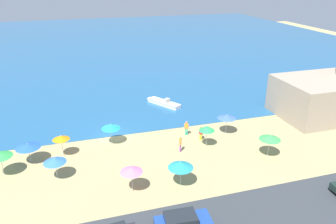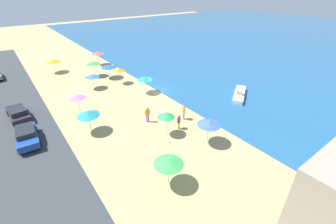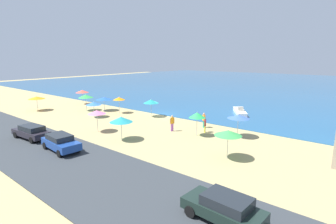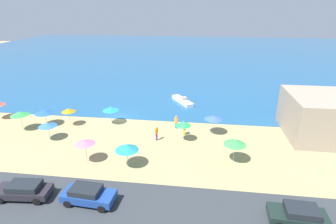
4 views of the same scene
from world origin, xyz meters
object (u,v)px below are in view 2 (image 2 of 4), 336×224
beach_umbrella_8 (98,53)px  beach_umbrella_10 (93,63)px  bather_0 (147,114)px  beach_umbrella_7 (53,61)px  beach_umbrella_0 (169,162)px  bather_2 (179,121)px  beach_umbrella_4 (92,76)px  beach_umbrella_3 (109,66)px  beach_umbrella_6 (77,97)px  beach_umbrella_2 (145,78)px  skiff_nearshore (239,94)px  beach_umbrella_1 (88,114)px  parked_car_0 (27,135)px  beach_umbrella_11 (209,123)px  beach_umbrella_9 (119,70)px  bather_1 (184,111)px  beach_umbrella_5 (166,115)px  parked_car_1 (18,113)px

beach_umbrella_8 → beach_umbrella_10: size_ratio=1.00×
bather_0 → beach_umbrella_7: bearing=-169.8°
beach_umbrella_0 → bather_2: beach_umbrella_0 is taller
beach_umbrella_4 → bather_0: 12.87m
beach_umbrella_3 → beach_umbrella_6: (9.06, -7.82, 0.33)m
beach_umbrella_10 → beach_umbrella_2: bearing=16.9°
beach_umbrella_3 → skiff_nearshore: beach_umbrella_3 is taller
beach_umbrella_0 → beach_umbrella_8: 32.63m
beach_umbrella_10 → beach_umbrella_7: bearing=-140.6°
beach_umbrella_8 → skiff_nearshore: bearing=21.3°
beach_umbrella_1 → parked_car_0: (-1.73, -5.55, -1.30)m
bather_0 → skiff_nearshore: 13.62m
beach_umbrella_11 → bather_2: beach_umbrella_11 is taller
beach_umbrella_4 → beach_umbrella_7: (-10.82, -2.83, 0.09)m
beach_umbrella_3 → beach_umbrella_10: (-2.27, -1.72, 0.36)m
beach_umbrella_3 → beach_umbrella_11: (22.07, 0.24, 0.27)m
beach_umbrella_6 → beach_umbrella_9: bearing=125.7°
beach_umbrella_3 → bather_1: 17.44m
beach_umbrella_10 → parked_car_0: size_ratio=0.59×
beach_umbrella_4 → beach_umbrella_2: bearing=41.9°
beach_umbrella_2 → beach_umbrella_6: (0.53, -9.38, 0.06)m
beach_umbrella_4 → beach_umbrella_8: bearing=154.4°
beach_umbrella_1 → beach_umbrella_6: 4.41m
beach_umbrella_3 → beach_umbrella_11: beach_umbrella_11 is taller
bather_0 → bather_1: 4.08m
beach_umbrella_5 → beach_umbrella_7: size_ratio=1.05×
beach_umbrella_3 → beach_umbrella_8: bearing=170.9°
skiff_nearshore → beach_umbrella_11: bearing=-66.9°
beach_umbrella_6 → parked_car_1: (-2.87, -5.96, -1.43)m
bather_0 → parked_car_0: (-3.66, -11.31, -0.20)m
beach_umbrella_4 → parked_car_1: size_ratio=0.48×
beach_umbrella_10 → skiff_nearshore: size_ratio=0.48×
parked_car_0 → parked_car_1: bearing=-178.8°
beach_umbrella_0 → bather_2: bearing=135.1°
parked_car_0 → beach_umbrella_3: bearing=130.6°
beach_umbrella_1 → beach_umbrella_2: 10.85m
beach_umbrella_5 → skiff_nearshore: (-1.09, 13.19, -1.88)m
beach_umbrella_9 → beach_umbrella_6: bearing=-54.3°
parked_car_1 → skiff_nearshore: size_ratio=0.86×
parked_car_1 → skiff_nearshore: 27.30m
beach_umbrella_7 → beach_umbrella_6: bearing=-4.1°
parked_car_0 → beach_umbrella_7: bearing=160.4°
beach_umbrella_9 → parked_car_1: 14.47m
beach_umbrella_5 → parked_car_1: (-12.34, -11.68, -1.45)m
bather_2 → bather_0: bearing=-148.9°
bather_2 → beach_umbrella_5: bearing=-90.2°
parked_car_0 → beach_umbrella_9: bearing=121.4°
parked_car_0 → beach_umbrella_8: bearing=142.7°
beach_umbrella_0 → bather_1: bearing=133.0°
beach_umbrella_4 → beach_umbrella_5: 15.99m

